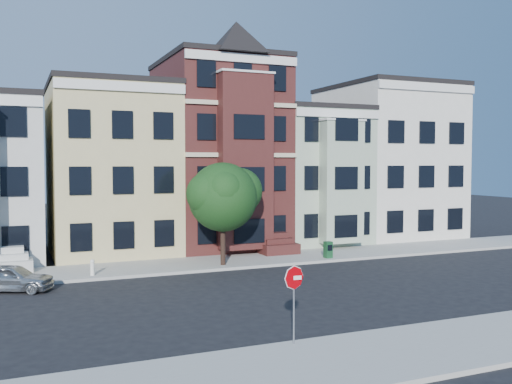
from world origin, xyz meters
name	(u,v)px	position (x,y,z in m)	size (l,w,h in m)	color
ground	(328,291)	(0.00, 0.00, 0.00)	(120.00, 120.00, 0.00)	black
far_sidewalk	(256,260)	(0.00, 8.00, 0.07)	(60.00, 4.00, 0.15)	#9E9B93
near_sidewalk	(461,343)	(0.00, -8.00, 0.07)	(60.00, 4.00, 0.15)	#9E9B93
house_yellow	(110,172)	(-7.00, 14.50, 5.00)	(7.00, 9.00, 10.00)	#CDBC80
house_brown	(218,156)	(0.00, 14.50, 6.00)	(7.00, 9.00, 12.00)	#421B18
house_green	(304,177)	(6.50, 14.50, 4.50)	(6.00, 9.00, 9.00)	#A3B69B
house_cream	(387,163)	(13.50, 14.50, 5.50)	(8.00, 9.00, 11.00)	silver
street_tree	(223,202)	(-2.35, 6.91, 3.49)	(5.75, 5.75, 6.69)	#1F481B
parked_car	(11,278)	(-12.63, 5.20, 0.60)	(1.41, 3.50, 1.19)	#A9ADB2
newspaper_box	(328,250)	(3.88, 6.64, 0.61)	(0.42, 0.37, 0.93)	#1A5029
fire_hydrant	(92,269)	(-9.07, 6.69, 0.46)	(0.22, 0.22, 0.61)	silver
stop_sign	(294,300)	(-4.84, -6.30, 1.48)	(0.73, 0.10, 2.66)	#AE0007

